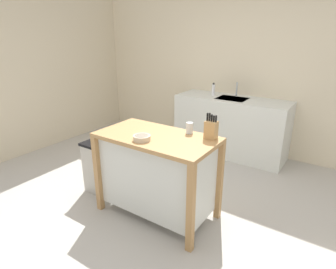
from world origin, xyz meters
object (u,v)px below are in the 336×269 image
at_px(drinking_cup, 190,128).
at_px(bottle_dish_soap, 213,90).
at_px(trash_bin, 100,167).
at_px(bowl_ceramic_wide, 142,138).
at_px(sink_faucet, 237,89).
at_px(kitchen_island, 157,171).
at_px(knife_block, 211,129).

relative_size(drinking_cup, bottle_dish_soap, 0.57).
distance_m(drinking_cup, trash_bin, 1.26).
xyz_separation_m(bowl_ceramic_wide, drinking_cup, (0.27, 0.42, 0.03)).
xyz_separation_m(trash_bin, sink_faucet, (0.84, 2.10, 0.70)).
bearing_deg(bowl_ceramic_wide, trash_bin, 168.41).
xyz_separation_m(kitchen_island, bowl_ceramic_wide, (-0.04, -0.18, 0.42)).
height_order(kitchen_island, drinking_cup, drinking_cup).
xyz_separation_m(knife_block, trash_bin, (-1.31, -0.24, -0.66)).
bearing_deg(sink_faucet, trash_bin, -111.86).
xyz_separation_m(kitchen_island, bottle_dish_soap, (-0.33, 1.96, 0.50)).
height_order(kitchen_island, sink_faucet, sink_faucet).
bearing_deg(drinking_cup, knife_block, -3.85).
bearing_deg(bowl_ceramic_wide, sink_faucet, 88.93).
distance_m(kitchen_island, knife_block, 0.71).
height_order(bowl_ceramic_wide, sink_faucet, sink_faucet).
distance_m(trash_bin, sink_faucet, 2.36).
height_order(drinking_cup, trash_bin, drinking_cup).
bearing_deg(trash_bin, sink_faucet, 68.14).
height_order(kitchen_island, trash_bin, kitchen_island).
distance_m(kitchen_island, trash_bin, 0.85).
bearing_deg(bottle_dish_soap, knife_block, -65.16).
relative_size(bowl_ceramic_wide, drinking_cup, 1.47).
xyz_separation_m(knife_block, sink_faucet, (-0.47, 1.86, 0.03)).
distance_m(sink_faucet, bottle_dish_soap, 0.36).
bearing_deg(bowl_ceramic_wide, bottle_dish_soap, 97.85).
xyz_separation_m(kitchen_island, drinking_cup, (0.23, 0.24, 0.45)).
bearing_deg(kitchen_island, drinking_cup, 45.36).
height_order(bowl_ceramic_wide, drinking_cup, drinking_cup).
distance_m(bowl_ceramic_wide, drinking_cup, 0.50).
bearing_deg(knife_block, drinking_cup, 176.15).
bearing_deg(sink_faucet, bottle_dish_soap, -160.98).
distance_m(knife_block, bottle_dish_soap, 1.92).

